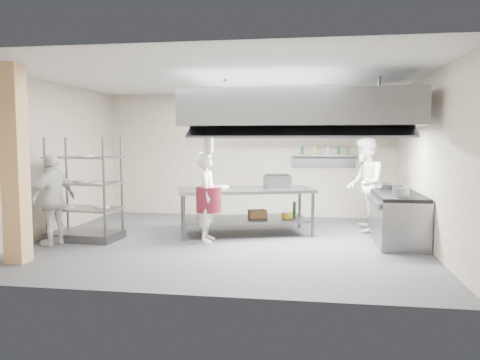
# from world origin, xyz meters

# --- Properties ---
(floor) EXTENTS (7.00, 7.00, 0.00)m
(floor) POSITION_xyz_m (0.00, 0.00, 0.00)
(floor) COLOR #313133
(floor) RESTS_ON ground
(ceiling) EXTENTS (7.00, 7.00, 0.00)m
(ceiling) POSITION_xyz_m (0.00, 0.00, 3.00)
(ceiling) COLOR silver
(ceiling) RESTS_ON wall_back
(wall_back) EXTENTS (7.00, 0.00, 7.00)m
(wall_back) POSITION_xyz_m (0.00, 3.00, 1.50)
(wall_back) COLOR gray
(wall_back) RESTS_ON ground
(wall_left) EXTENTS (0.00, 6.00, 6.00)m
(wall_left) POSITION_xyz_m (-3.50, 0.00, 1.50)
(wall_left) COLOR gray
(wall_left) RESTS_ON ground
(wall_right) EXTENTS (0.00, 6.00, 6.00)m
(wall_right) POSITION_xyz_m (3.50, 0.00, 1.50)
(wall_right) COLOR gray
(wall_right) RESTS_ON ground
(column) EXTENTS (0.30, 0.30, 3.00)m
(column) POSITION_xyz_m (-2.90, -1.90, 1.50)
(column) COLOR #DEAB71
(column) RESTS_ON floor
(exhaust_hood) EXTENTS (4.00, 2.50, 0.60)m
(exhaust_hood) POSITION_xyz_m (1.30, 0.40, 2.40)
(exhaust_hood) COLOR gray
(exhaust_hood) RESTS_ON ceiling
(hood_strip_a) EXTENTS (1.60, 0.12, 0.04)m
(hood_strip_a) POSITION_xyz_m (0.40, 0.40, 2.08)
(hood_strip_a) COLOR white
(hood_strip_a) RESTS_ON exhaust_hood
(hood_strip_b) EXTENTS (1.60, 0.12, 0.04)m
(hood_strip_b) POSITION_xyz_m (2.20, 0.40, 2.08)
(hood_strip_b) COLOR white
(hood_strip_b) RESTS_ON exhaust_hood
(wall_shelf) EXTENTS (1.50, 0.28, 0.04)m
(wall_shelf) POSITION_xyz_m (1.80, 2.84, 1.50)
(wall_shelf) COLOR gray
(wall_shelf) RESTS_ON wall_back
(island) EXTENTS (2.83, 1.81, 0.91)m
(island) POSITION_xyz_m (0.24, 0.73, 0.46)
(island) COLOR gray
(island) RESTS_ON floor
(island_worktop) EXTENTS (2.83, 1.81, 0.06)m
(island_worktop) POSITION_xyz_m (0.24, 0.73, 0.88)
(island_worktop) COLOR gray
(island_worktop) RESTS_ON island
(island_undershelf) EXTENTS (2.60, 1.64, 0.04)m
(island_undershelf) POSITION_xyz_m (0.24, 0.73, 0.30)
(island_undershelf) COLOR slate
(island_undershelf) RESTS_ON island
(pass_rack) EXTENTS (1.34, 0.86, 1.92)m
(pass_rack) POSITION_xyz_m (-2.65, -0.23, 0.96)
(pass_rack) COLOR slate
(pass_rack) RESTS_ON floor
(cooking_range) EXTENTS (0.80, 2.00, 0.84)m
(cooking_range) POSITION_xyz_m (3.08, 0.50, 0.42)
(cooking_range) COLOR slate
(cooking_range) RESTS_ON floor
(range_top) EXTENTS (0.78, 1.96, 0.06)m
(range_top) POSITION_xyz_m (3.08, 0.50, 0.87)
(range_top) COLOR black
(range_top) RESTS_ON cooking_range
(chef_head) EXTENTS (0.45, 0.63, 1.64)m
(chef_head) POSITION_xyz_m (-0.36, -0.03, 0.82)
(chef_head) COLOR silver
(chef_head) RESTS_ON floor
(chef_line) EXTENTS (0.81, 1.00, 1.92)m
(chef_line) POSITION_xyz_m (2.60, 1.39, 0.96)
(chef_line) COLOR silver
(chef_line) RESTS_ON floor
(chef_plating) EXTENTS (0.64, 1.03, 1.63)m
(chef_plating) POSITION_xyz_m (-3.00, -0.71, 0.81)
(chef_plating) COLOR silver
(chef_plating) RESTS_ON floor
(griddle) EXTENTS (0.59, 0.52, 0.24)m
(griddle) POSITION_xyz_m (0.84, 1.03, 1.03)
(griddle) COLOR slate
(griddle) RESTS_ON island_worktop
(wicker_basket) EXTENTS (0.41, 0.35, 0.15)m
(wicker_basket) POSITION_xyz_m (0.47, 0.83, 0.40)
(wicker_basket) COLOR brown
(wicker_basket) RESTS_ON island_undershelf
(stockpot) EXTENTS (0.26, 0.26, 0.18)m
(stockpot) POSITION_xyz_m (3.07, 0.21, 0.99)
(stockpot) COLOR gray
(stockpot) RESTS_ON range_top
(plate_stack) EXTENTS (0.28, 0.28, 0.05)m
(plate_stack) POSITION_xyz_m (-2.65, -0.23, 0.61)
(plate_stack) COLOR silver
(plate_stack) RESTS_ON pass_rack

